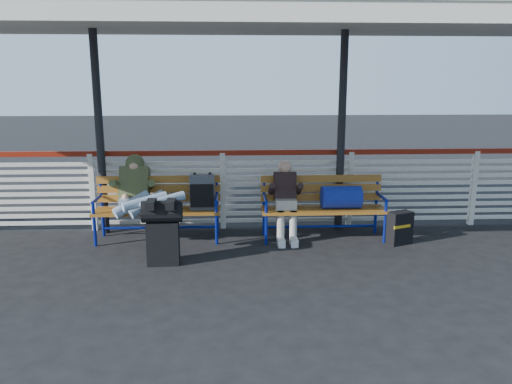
{
  "coord_description": "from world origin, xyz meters",
  "views": [
    {
      "loc": [
        0.13,
        -5.71,
        2.25
      ],
      "look_at": [
        0.47,
        1.0,
        0.77
      ],
      "focal_mm": 35.0,
      "sensor_mm": 36.0,
      "label": 1
    }
  ],
  "objects": [
    {
      "name": "luggage_stack",
      "position": [
        -0.74,
        0.34,
        0.45
      ],
      "size": [
        0.5,
        0.29,
        0.82
      ],
      "rotation": [
        0.0,
        0.0,
        0.03
      ],
      "color": "black",
      "rests_on": "ground"
    },
    {
      "name": "suitcase_side",
      "position": [
        2.51,
        0.98,
        0.24
      ],
      "size": [
        0.38,
        0.32,
        0.47
      ],
      "rotation": [
        0.0,
        0.0,
        0.39
      ],
      "color": "black",
      "rests_on": "ground"
    },
    {
      "name": "fence",
      "position": [
        0.0,
        1.9,
        0.66
      ],
      "size": [
        12.08,
        0.08,
        1.24
      ],
      "color": "silver",
      "rests_on": "ground"
    },
    {
      "name": "traveler_man",
      "position": [
        -1.08,
        1.03,
        0.7
      ],
      "size": [
        0.93,
        1.64,
        0.77
      ],
      "color": "#91ABC3",
      "rests_on": "ground"
    },
    {
      "name": "companion_person",
      "position": [
        0.91,
        1.27,
        0.6
      ],
      "size": [
        0.32,
        0.66,
        1.15
      ],
      "color": "#AFAB9E",
      "rests_on": "ground"
    },
    {
      "name": "ground",
      "position": [
        0.0,
        0.0,
        0.0
      ],
      "size": [
        60.0,
        60.0,
        0.0
      ],
      "primitive_type": "plane",
      "color": "black",
      "rests_on": "ground"
    },
    {
      "name": "bench_right",
      "position": [
        1.58,
        1.28,
        0.59
      ],
      "size": [
        1.8,
        0.56,
        0.92
      ],
      "color": "#8E5D1B",
      "rests_on": "ground"
    },
    {
      "name": "canopy",
      "position": [
        -0.0,
        0.87,
        3.04
      ],
      "size": [
        12.6,
        3.6,
        3.16
      ],
      "color": "silver",
      "rests_on": "ground"
    },
    {
      "name": "bench_left",
      "position": [
        -0.7,
        1.37,
        0.61
      ],
      "size": [
        1.8,
        0.56,
        0.96
      ],
      "color": "#8E5D1B",
      "rests_on": "ground"
    }
  ]
}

